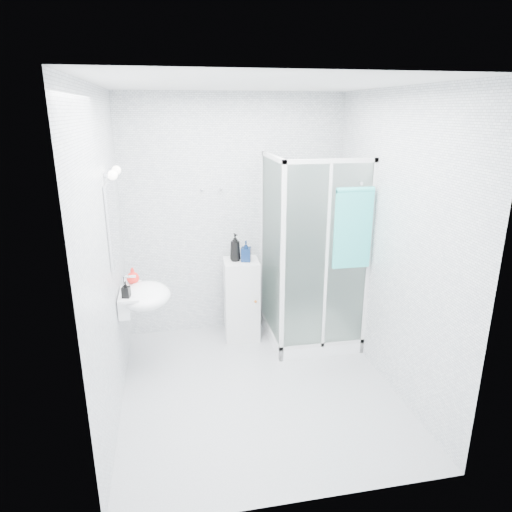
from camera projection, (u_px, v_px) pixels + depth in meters
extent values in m
cube|color=white|center=(258.00, 252.00, 3.76)|extent=(2.40, 2.60, 2.60)
cube|color=#B1B4B6|center=(258.00, 387.00, 4.16)|extent=(2.40, 2.60, 0.01)
cube|color=silver|center=(258.00, 84.00, 3.37)|extent=(2.40, 2.60, 0.01)
cube|color=white|center=(309.00, 332.00, 5.07)|extent=(0.90, 0.90, 0.12)
cube|color=silver|center=(273.00, 157.00, 4.41)|extent=(0.04, 0.90, 0.04)
cube|color=silver|center=(331.00, 161.00, 4.08)|extent=(0.90, 0.04, 0.04)
cube|color=silver|center=(283.00, 267.00, 4.30)|extent=(0.04, 0.04, 2.00)
cube|color=white|center=(271.00, 250.00, 4.69)|extent=(0.02, 0.82, 1.84)
cube|color=white|center=(326.00, 261.00, 4.36)|extent=(0.82, 0.02, 1.84)
cube|color=silver|center=(326.00, 260.00, 4.37)|extent=(0.03, 0.04, 1.84)
cylinder|color=silver|center=(303.00, 211.00, 5.04)|extent=(0.02, 0.02, 1.00)
cylinder|color=silver|center=(305.00, 169.00, 4.87)|extent=(0.09, 0.05, 0.09)
cylinder|color=silver|center=(305.00, 236.00, 5.17)|extent=(0.12, 0.04, 0.12)
cylinder|color=silver|center=(361.00, 183.00, 4.16)|extent=(0.03, 0.05, 0.03)
cube|color=white|center=(126.00, 302.00, 4.14)|extent=(0.10, 0.40, 0.18)
ellipsoid|color=white|center=(145.00, 296.00, 4.16)|extent=(0.46, 0.56, 0.20)
cube|color=white|center=(131.00, 292.00, 4.12)|extent=(0.16, 0.50, 0.02)
cylinder|color=silver|center=(124.00, 284.00, 4.09)|extent=(0.04, 0.04, 0.16)
cylinder|color=silver|center=(129.00, 277.00, 4.08)|extent=(0.12, 0.02, 0.02)
cube|color=white|center=(112.00, 222.00, 3.90)|extent=(0.02, 0.60, 0.70)
cylinder|color=silver|center=(107.00, 175.00, 3.63)|extent=(0.05, 0.04, 0.04)
sphere|color=white|center=(113.00, 175.00, 3.64)|extent=(0.08, 0.08, 0.08)
cylinder|color=silver|center=(111.00, 170.00, 3.93)|extent=(0.05, 0.04, 0.04)
sphere|color=white|center=(116.00, 170.00, 3.94)|extent=(0.08, 0.08, 0.08)
cylinder|color=silver|center=(202.00, 189.00, 4.79)|extent=(0.02, 0.04, 0.02)
sphere|color=silver|center=(202.00, 190.00, 4.76)|extent=(0.03, 0.03, 0.03)
cylinder|color=silver|center=(221.00, 189.00, 4.82)|extent=(0.02, 0.04, 0.02)
sphere|color=silver|center=(221.00, 189.00, 4.80)|extent=(0.03, 0.03, 0.03)
cube|color=silver|center=(242.00, 299.00, 4.98)|extent=(0.39, 0.39, 0.89)
cube|color=silver|center=(244.00, 306.00, 4.81)|extent=(0.33, 0.03, 0.76)
sphere|color=#B85E19|center=(256.00, 302.00, 4.81)|extent=(0.03, 0.03, 0.03)
cube|color=#31BAB6|center=(353.00, 230.00, 4.27)|extent=(0.36, 0.04, 0.74)
cylinder|color=#31BAB6|center=(356.00, 190.00, 4.15)|extent=(0.36, 0.05, 0.05)
imported|color=black|center=(235.00, 247.00, 4.80)|extent=(0.14, 0.14, 0.30)
imported|color=#0C2048|center=(246.00, 251.00, 4.79)|extent=(0.12, 0.13, 0.22)
imported|color=red|center=(133.00, 276.00, 4.26)|extent=(0.12, 0.12, 0.15)
imported|color=black|center=(126.00, 290.00, 3.94)|extent=(0.08, 0.08, 0.15)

